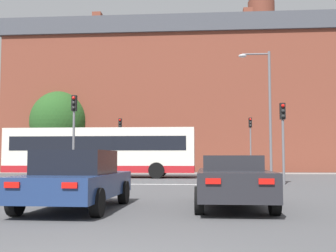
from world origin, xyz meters
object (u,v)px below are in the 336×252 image
bus_crossing_lead (101,151)px  street_lamp_junction (265,102)px  traffic_light_near_right (283,129)px  traffic_light_near_left (74,124)px  traffic_light_far_left (120,137)px  car_saloon_left (76,179)px  pedestrian_waiting (109,161)px  traffic_light_far_right (250,136)px  car_roadster_right (233,181)px

bus_crossing_lead → street_lamp_junction: street_lamp_junction is taller
traffic_light_near_right → traffic_light_near_left: 10.44m
traffic_light_far_left → street_lamp_junction: street_lamp_junction is taller
car_saloon_left → traffic_light_far_left: (-3.52, 23.94, 2.29)m
traffic_light_near_left → pedestrian_waiting: (-1.28, 14.16, -1.98)m
traffic_light_near_left → street_lamp_junction: street_lamp_junction is taller
traffic_light_near_right → street_lamp_junction: street_lamp_junction is taller
street_lamp_junction → pedestrian_waiting: street_lamp_junction is taller
bus_crossing_lead → traffic_light_far_left: 7.27m
car_saloon_left → traffic_light_near_left: traffic_light_near_left is taller
traffic_light_far_right → traffic_light_near_right: bearing=-90.4°
traffic_light_near_right → traffic_light_far_right: (0.09, 14.13, 0.38)m
car_saloon_left → bus_crossing_lead: (-3.42, 16.79, 0.97)m
car_roadster_right → bus_crossing_lead: bearing=115.3°
car_saloon_left → bus_crossing_lead: 17.16m
bus_crossing_lead → traffic_light_near_left: 6.49m
car_roadster_right → traffic_light_near_left: size_ratio=1.03×
car_roadster_right → street_lamp_junction: bearing=78.8°
car_roadster_right → traffic_light_far_left: bearing=108.5°
car_roadster_right → pedestrian_waiting: 25.40m
bus_crossing_lead → traffic_light_far_left: (-0.10, 7.15, 1.31)m
traffic_light_near_right → pedestrian_waiting: size_ratio=2.29×
bus_crossing_lead → car_saloon_left: bearing=-168.5°
bus_crossing_lead → traffic_light_far_right: traffic_light_far_right is taller
traffic_light_far_left → traffic_light_near_left: (0.23, -13.52, -0.04)m
traffic_light_near_left → street_lamp_junction: 11.87m
car_roadster_right → traffic_light_far_left: (-7.49, 23.27, 2.34)m
pedestrian_waiting → car_saloon_left: bearing=-19.0°
pedestrian_waiting → traffic_light_far_right: bearing=59.2°
pedestrian_waiting → traffic_light_far_left: bearing=29.1°
bus_crossing_lead → pedestrian_waiting: bus_crossing_lead is taller
traffic_light_near_left → pedestrian_waiting: bearing=95.2°
pedestrian_waiting → traffic_light_near_right: bearing=9.6°
traffic_light_far_left → traffic_light_far_right: size_ratio=0.99×
pedestrian_waiting → traffic_light_near_left: bearing=-24.4°
car_saloon_left → traffic_light_far_right: bearing=75.1°
traffic_light_near_right → car_roadster_right: bearing=-108.4°
car_saloon_left → traffic_light_far_left: size_ratio=0.99×
pedestrian_waiting → street_lamp_junction: bearing=23.5°
car_saloon_left → traffic_light_far_right: (7.23, 24.33, 2.30)m
traffic_light_far_left → street_lamp_junction: 13.54m
traffic_light_near_left → car_saloon_left: bearing=-72.5°
traffic_light_far_left → traffic_light_near_right: bearing=-52.2°
car_roadster_right → traffic_light_near_left: bearing=127.3°
car_saloon_left → traffic_light_far_left: 24.31m
traffic_light_far_left → street_lamp_junction: bearing=-37.4°
traffic_light_far_left → traffic_light_near_left: bearing=-89.0°
traffic_light_near_left → traffic_light_far_left: bearing=91.0°
traffic_light_far_right → traffic_light_near_left: traffic_light_far_right is taller
traffic_light_far_left → street_lamp_junction: (10.67, -8.16, 1.73)m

